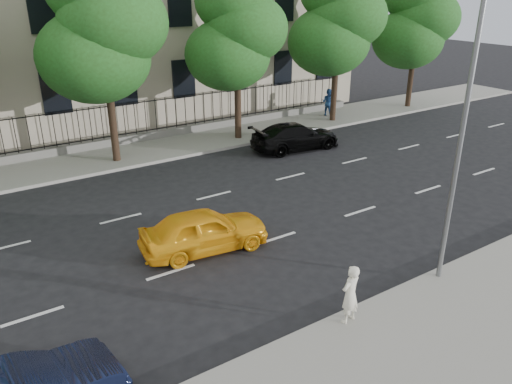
# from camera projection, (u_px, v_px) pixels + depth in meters

# --- Properties ---
(ground) EXTENTS (120.00, 120.00, 0.00)m
(ground) POSITION_uv_depth(u_px,v_px,m) (323.00, 270.00, 15.44)
(ground) COLOR black
(ground) RESTS_ON ground
(near_sidewalk) EXTENTS (60.00, 4.00, 0.15)m
(near_sidewalk) POSITION_uv_depth(u_px,v_px,m) (429.00, 340.00, 12.34)
(near_sidewalk) COLOR gray
(near_sidewalk) RESTS_ON ground
(far_sidewalk) EXTENTS (60.00, 4.00, 0.15)m
(far_sidewalk) POSITION_uv_depth(u_px,v_px,m) (149.00, 150.00, 26.18)
(far_sidewalk) COLOR gray
(far_sidewalk) RESTS_ON ground
(lane_markings) EXTENTS (49.60, 4.62, 0.01)m
(lane_markings) POSITION_uv_depth(u_px,v_px,m) (242.00, 215.00, 19.09)
(lane_markings) COLOR silver
(lane_markings) RESTS_ON ground
(iron_fence) EXTENTS (30.00, 0.50, 2.20)m
(iron_fence) POSITION_uv_depth(u_px,v_px,m) (136.00, 132.00, 27.26)
(iron_fence) COLOR slate
(iron_fence) RESTS_ON far_sidewalk
(street_light) EXTENTS (0.25, 3.32, 8.05)m
(street_light) POSITION_uv_depth(u_px,v_px,m) (448.00, 107.00, 13.34)
(street_light) COLOR slate
(street_light) RESTS_ON near_sidewalk
(tree_c) EXTENTS (5.89, 5.50, 9.80)m
(tree_c) POSITION_uv_depth(u_px,v_px,m) (101.00, 26.00, 22.22)
(tree_c) COLOR #382619
(tree_c) RESTS_ON far_sidewalk
(tree_d) EXTENTS (5.34, 4.94, 8.84)m
(tree_d) POSITION_uv_depth(u_px,v_px,m) (236.00, 32.00, 25.99)
(tree_d) COLOR #382619
(tree_d) RESTS_ON far_sidewalk
(tree_e) EXTENTS (5.71, 5.31, 9.46)m
(tree_e) POSITION_uv_depth(u_px,v_px,m) (337.00, 19.00, 29.40)
(tree_e) COLOR #382619
(tree_e) RESTS_ON far_sidewalk
(tree_f) EXTENTS (5.52, 5.12, 9.01)m
(tree_f) POSITION_uv_depth(u_px,v_px,m) (416.00, 20.00, 33.07)
(tree_f) COLOR #382619
(tree_f) RESTS_ON far_sidewalk
(yellow_taxi) EXTENTS (4.40, 2.23, 1.44)m
(yellow_taxi) POSITION_uv_depth(u_px,v_px,m) (204.00, 230.00, 16.36)
(yellow_taxi) COLOR #FFB116
(yellow_taxi) RESTS_ON ground
(black_sedan) EXTENTS (5.04, 2.45, 1.41)m
(black_sedan) POSITION_uv_depth(u_px,v_px,m) (296.00, 136.00, 26.31)
(black_sedan) COLOR black
(black_sedan) RESTS_ON ground
(woman_near) EXTENTS (0.65, 0.49, 1.62)m
(woman_near) POSITION_uv_depth(u_px,v_px,m) (350.00, 294.00, 12.59)
(woman_near) COLOR white
(woman_near) RESTS_ON near_sidewalk
(pedestrian_far) EXTENTS (0.95, 1.04, 1.74)m
(pedestrian_far) POSITION_uv_depth(u_px,v_px,m) (328.00, 102.00, 32.37)
(pedestrian_far) COLOR navy
(pedestrian_far) RESTS_ON far_sidewalk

